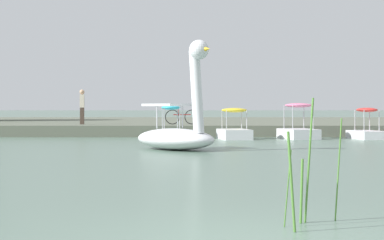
# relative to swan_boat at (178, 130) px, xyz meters

# --- Properties ---
(shore_bank_far) EXTENTS (133.84, 26.86, 0.55)m
(shore_bank_far) POSITION_rel_swan_boat_xyz_m (1.13, 22.98, -0.41)
(shore_bank_far) COLOR #5B6051
(shore_bank_far) RESTS_ON ground_plane
(swan_boat) EXTENTS (3.60, 3.73, 3.62)m
(swan_boat) POSITION_rel_swan_boat_xyz_m (0.00, 0.00, 0.00)
(swan_boat) COLOR white
(swan_boat) RESTS_ON ground_plane
(pedal_boat_cyan) EXTENTS (1.32, 1.94, 1.51)m
(pedal_boat_cyan) POSITION_rel_swan_boat_xyz_m (-0.47, 7.88, -0.26)
(pedal_boat_cyan) COLOR white
(pedal_boat_cyan) RESTS_ON ground_plane
(pedal_boat_yellow) EXTENTS (1.54, 2.34, 1.40)m
(pedal_boat_yellow) POSITION_rel_swan_boat_xyz_m (2.37, 7.55, -0.25)
(pedal_boat_yellow) COLOR white
(pedal_boat_yellow) RESTS_ON ground_plane
(pedal_boat_pink) EXTENTS (1.77, 2.37, 1.62)m
(pedal_boat_pink) POSITION_rel_swan_boat_xyz_m (5.30, 7.93, -0.19)
(pedal_boat_pink) COLOR white
(pedal_boat_pink) RESTS_ON ground_plane
(pedal_boat_red) EXTENTS (1.46, 2.37, 1.41)m
(pedal_boat_red) POSITION_rel_swan_boat_xyz_m (8.37, 7.83, -0.27)
(pedal_boat_red) COLOR white
(pedal_boat_red) RESTS_ON ground_plane
(person_on_path) EXTENTS (0.25, 0.25, 1.79)m
(person_on_path) POSITION_rel_swan_boat_xyz_m (-5.16, 12.08, 0.83)
(person_on_path) COLOR #47382D
(person_on_path) RESTS_ON shore_bank_far
(bicycle_parked) EXTENTS (1.75, 0.26, 0.77)m
(bicycle_parked) POSITION_rel_swan_boat_xyz_m (-0.03, 12.16, 0.25)
(bicycle_parked) COLOR black
(bicycle_parked) RESTS_ON shore_bank_far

